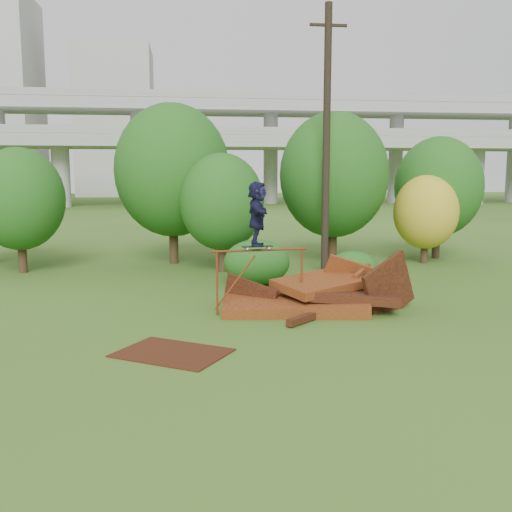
{
  "coord_description": "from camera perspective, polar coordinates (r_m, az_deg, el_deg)",
  "views": [
    {
      "loc": [
        -2.65,
        -13.26,
        3.74
      ],
      "look_at": [
        -0.8,
        2.0,
        1.6
      ],
      "focal_mm": 40.0,
      "sensor_mm": 36.0,
      "label": 1
    }
  ],
  "objects": [
    {
      "name": "flat_plate",
      "position": [
        12.46,
        -8.38,
        -9.57
      ],
      "size": [
        2.76,
        2.56,
        0.03
      ],
      "primitive_type": "cube",
      "rotation": [
        0.0,
        0.0,
        -0.56
      ],
      "color": "#3A190C",
      "rests_on": "ground"
    },
    {
      "name": "scrap_pile",
      "position": [
        16.31,
        5.71,
        -4.15
      ],
      "size": [
        5.69,
        3.53,
        2.09
      ],
      "color": "#42150B",
      "rests_on": "ground"
    },
    {
      "name": "tree_0",
      "position": [
        23.98,
        -22.6,
        5.27
      ],
      "size": [
        3.46,
        3.46,
        4.88
      ],
      "color": "black",
      "rests_on": "ground"
    },
    {
      "name": "tree_5",
      "position": [
        27.46,
        17.78,
        6.59
      ],
      "size": [
        3.96,
        3.96,
        5.56
      ],
      "color": "black",
      "rests_on": "ground"
    },
    {
      "name": "skater",
      "position": [
        15.48,
        0.13,
        4.24
      ],
      "size": [
        0.71,
        1.68,
        1.75
      ],
      "primitive_type": "imported",
      "rotation": [
        0.0,
        0.0,
        1.45
      ],
      "color": "#161536",
      "rests_on": "skateboard"
    },
    {
      "name": "tree_3",
      "position": [
        25.06,
        7.78,
        8.02
      ],
      "size": [
        4.7,
        4.7,
        6.52
      ],
      "color": "black",
      "rests_on": "ground"
    },
    {
      "name": "freeway_overpass",
      "position": [
        76.51,
        -5.03,
        12.84
      ],
      "size": [
        160.0,
        15.0,
        13.7
      ],
      "color": "gray",
      "rests_on": "ground"
    },
    {
      "name": "grind_rail",
      "position": [
        15.66,
        0.41,
        -1.09
      ],
      "size": [
        2.7,
        0.43,
        1.78
      ],
      "color": "maroon",
      "rests_on": "ground"
    },
    {
      "name": "shrub_left",
      "position": [
        19.77,
        0.07,
        -0.63
      ],
      "size": [
        2.3,
        2.13,
        1.59
      ],
      "primitive_type": "ellipsoid",
      "color": "#1A4D14",
      "rests_on": "ground"
    },
    {
      "name": "tree_1",
      "position": [
        24.8,
        -8.37,
        8.46
      ],
      "size": [
        4.92,
        4.92,
        6.84
      ],
      "color": "black",
      "rests_on": "ground"
    },
    {
      "name": "skateboard",
      "position": [
        15.56,
        0.13,
        0.96
      ],
      "size": [
        0.88,
        0.34,
        0.09
      ],
      "rotation": [
        0.0,
        0.0,
        0.14
      ],
      "color": "black",
      "rests_on": "grind_rail"
    },
    {
      "name": "building_right",
      "position": [
        116.49,
        -13.81,
        12.76
      ],
      "size": [
        14.0,
        14.0,
        28.0
      ],
      "primitive_type": "cube",
      "color": "#9E9E99",
      "rests_on": "ground"
    },
    {
      "name": "shrub_right",
      "position": [
        20.07,
        9.62,
        -1.19
      ],
      "size": [
        1.68,
        1.54,
        1.19
      ],
      "primitive_type": "ellipsoid",
      "color": "#1A4D14",
      "rests_on": "ground"
    },
    {
      "name": "tree_2",
      "position": [
        22.44,
        -3.43,
        5.4
      ],
      "size": [
        3.31,
        3.31,
        4.67
      ],
      "color": "black",
      "rests_on": "ground"
    },
    {
      "name": "ground",
      "position": [
        14.03,
        4.27,
        -7.56
      ],
      "size": [
        240.0,
        240.0,
        0.0
      ],
      "primitive_type": "plane",
      "color": "#2D5116",
      "rests_on": "ground"
    },
    {
      "name": "utility_pole",
      "position": [
        22.2,
        7.06,
        11.44
      ],
      "size": [
        1.4,
        0.28,
        10.1
      ],
      "color": "black",
      "rests_on": "ground"
    },
    {
      "name": "tree_4",
      "position": [
        25.73,
        16.62,
        4.22
      ],
      "size": [
        2.77,
        2.77,
        3.82
      ],
      "color": "black",
      "rests_on": "ground"
    }
  ]
}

